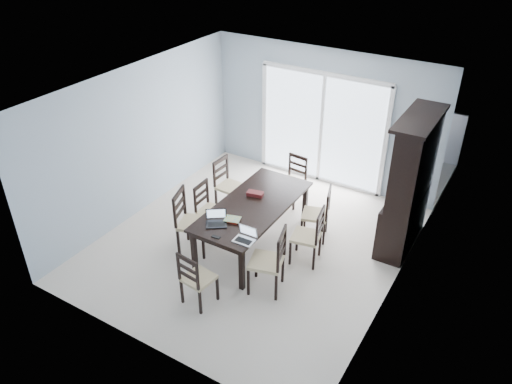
# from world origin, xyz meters

# --- Properties ---
(floor) EXTENTS (5.00, 5.00, 0.00)m
(floor) POSITION_xyz_m (0.00, 0.00, 0.00)
(floor) COLOR beige
(floor) RESTS_ON ground
(ceiling) EXTENTS (5.00, 5.00, 0.00)m
(ceiling) POSITION_xyz_m (0.00, 0.00, 2.60)
(ceiling) COLOR white
(ceiling) RESTS_ON back_wall
(back_wall) EXTENTS (4.50, 0.02, 2.60)m
(back_wall) POSITION_xyz_m (0.00, 2.50, 1.30)
(back_wall) COLOR #96A6B3
(back_wall) RESTS_ON floor
(wall_left) EXTENTS (0.02, 5.00, 2.60)m
(wall_left) POSITION_xyz_m (-2.25, 0.00, 1.30)
(wall_left) COLOR #96A6B3
(wall_left) RESTS_ON floor
(wall_right) EXTENTS (0.02, 5.00, 2.60)m
(wall_right) POSITION_xyz_m (2.25, 0.00, 1.30)
(wall_right) COLOR #96A6B3
(wall_right) RESTS_ON floor
(balcony) EXTENTS (4.50, 2.00, 0.10)m
(balcony) POSITION_xyz_m (0.00, 3.50, -0.05)
(balcony) COLOR gray
(balcony) RESTS_ON ground
(railing) EXTENTS (4.50, 0.06, 1.10)m
(railing) POSITION_xyz_m (0.00, 4.50, 0.55)
(railing) COLOR #99999E
(railing) RESTS_ON balcony
(dining_table) EXTENTS (1.00, 2.20, 0.75)m
(dining_table) POSITION_xyz_m (0.00, 0.00, 0.67)
(dining_table) COLOR black
(dining_table) RESTS_ON floor
(china_hutch) EXTENTS (0.50, 1.38, 2.20)m
(china_hutch) POSITION_xyz_m (2.02, 1.25, 1.07)
(china_hutch) COLOR black
(china_hutch) RESTS_ON floor
(sliding_door) EXTENTS (2.52, 0.05, 2.18)m
(sliding_door) POSITION_xyz_m (0.00, 2.48, 1.09)
(sliding_door) COLOR silver
(sliding_door) RESTS_ON floor
(chair_left_near) EXTENTS (0.58, 0.57, 1.20)m
(chair_left_near) POSITION_xyz_m (-0.81, -0.63, 0.63)
(chair_left_near) COLOR black
(chair_left_near) RESTS_ON floor
(chair_left_mid) EXTENTS (0.42, 0.40, 1.04)m
(chair_left_mid) POSITION_xyz_m (-0.83, -0.10, 0.55)
(chair_left_mid) COLOR black
(chair_left_mid) RESTS_ON floor
(chair_left_far) EXTENTS (0.45, 0.43, 1.10)m
(chair_left_far) POSITION_xyz_m (-0.99, 0.69, 0.58)
(chair_left_far) COLOR black
(chair_left_far) RESTS_ON floor
(chair_right_near) EXTENTS (0.55, 0.55, 1.18)m
(chair_right_near) POSITION_xyz_m (0.80, -0.79, 0.62)
(chair_right_near) COLOR black
(chair_right_near) RESTS_ON floor
(chair_right_mid) EXTENTS (0.49, 0.48, 1.09)m
(chair_right_mid) POSITION_xyz_m (0.99, 0.07, 0.58)
(chair_right_mid) COLOR black
(chair_right_mid) RESTS_ON floor
(chair_right_far) EXTENTS (0.51, 0.51, 1.07)m
(chair_right_far) POSITION_xyz_m (0.84, 0.70, 0.56)
(chair_right_far) COLOR black
(chair_right_far) RESTS_ON floor
(chair_end_near) EXTENTS (0.43, 0.44, 1.02)m
(chair_end_near) POSITION_xyz_m (0.05, -1.60, 0.54)
(chair_end_near) COLOR black
(chair_end_near) RESTS_ON floor
(chair_end_far) EXTENTS (0.43, 0.44, 1.03)m
(chair_end_far) POSITION_xyz_m (-0.05, 1.50, 0.55)
(chair_end_far) COLOR black
(chair_end_far) RESTS_ON floor
(laptop_dark) EXTENTS (0.37, 0.35, 0.21)m
(laptop_dark) POSITION_xyz_m (-0.18, -0.74, 0.80)
(laptop_dark) COLOR black
(laptop_dark) RESTS_ON dining_table
(laptop_silver) EXTENTS (0.29, 0.21, 0.20)m
(laptop_silver) POSITION_xyz_m (0.38, -0.88, 0.80)
(laptop_silver) COLOR #BCBDBF
(laptop_silver) RESTS_ON dining_table
(book_stack) EXTENTS (0.27, 0.23, 0.04)m
(book_stack) POSITION_xyz_m (-0.04, -0.54, 0.77)
(book_stack) COLOR maroon
(book_stack) RESTS_ON dining_table
(cell_phone) EXTENTS (0.13, 0.07, 0.01)m
(cell_phone) POSITION_xyz_m (-0.01, -1.00, 0.76)
(cell_phone) COLOR black
(cell_phone) RESTS_ON dining_table
(game_box) EXTENTS (0.28, 0.18, 0.06)m
(game_box) POSITION_xyz_m (-0.11, 0.24, 0.78)
(game_box) COLOR #4E0F19
(game_box) RESTS_ON dining_table
(hot_tub) EXTENTS (2.09, 1.92, 0.98)m
(hot_tub) POSITION_xyz_m (-0.57, 3.52, 0.49)
(hot_tub) COLOR brown
(hot_tub) RESTS_ON balcony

